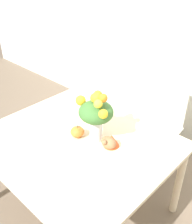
{
  "coord_description": "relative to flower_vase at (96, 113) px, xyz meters",
  "views": [
    {
      "loc": [
        1.19,
        -1.04,
        1.94
      ],
      "look_at": [
        0.1,
        0.11,
        0.98
      ],
      "focal_mm": 42.0,
      "sensor_mm": 36.0,
      "label": 1
    }
  ],
  "objects": [
    {
      "name": "ground_plane",
      "position": [
        -0.1,
        -0.11,
        -0.97
      ],
      "size": [
        12.0,
        12.0,
        0.0
      ],
      "primitive_type": "plane",
      "color": "brown"
    },
    {
      "name": "turkey_figurine",
      "position": [
        0.13,
        0.01,
        -0.18
      ],
      "size": [
        0.12,
        0.16,
        0.1
      ],
      "color": "#936642",
      "rests_on": "dining_table"
    },
    {
      "name": "wall_back",
      "position": [
        -0.1,
        1.44,
        0.38
      ],
      "size": [
        8.0,
        0.06,
        2.7
      ],
      "color": "silver",
      "rests_on": "ground_plane"
    },
    {
      "name": "dining_table",
      "position": [
        -0.1,
        -0.11,
        -0.31
      ],
      "size": [
        1.38,
        1.19,
        0.73
      ],
      "color": "beige",
      "rests_on": "ground_plane"
    },
    {
      "name": "dining_chair_near_window",
      "position": [
        0.05,
        0.87,
        -0.48
      ],
      "size": [
        0.45,
        0.45,
        0.96
      ],
      "rotation": [
        0.0,
        0.0,
        0.08
      ],
      "color": "silver",
      "rests_on": "ground_plane"
    },
    {
      "name": "flower_vase",
      "position": [
        0.0,
        0.0,
        0.0
      ],
      "size": [
        0.32,
        0.25,
        0.41
      ],
      "color": "silver",
      "rests_on": "dining_table"
    },
    {
      "name": "pumpkin",
      "position": [
        -0.13,
        -0.07,
        -0.19
      ],
      "size": [
        0.11,
        0.11,
        0.1
      ],
      "color": "orange",
      "rests_on": "dining_table"
    }
  ]
}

